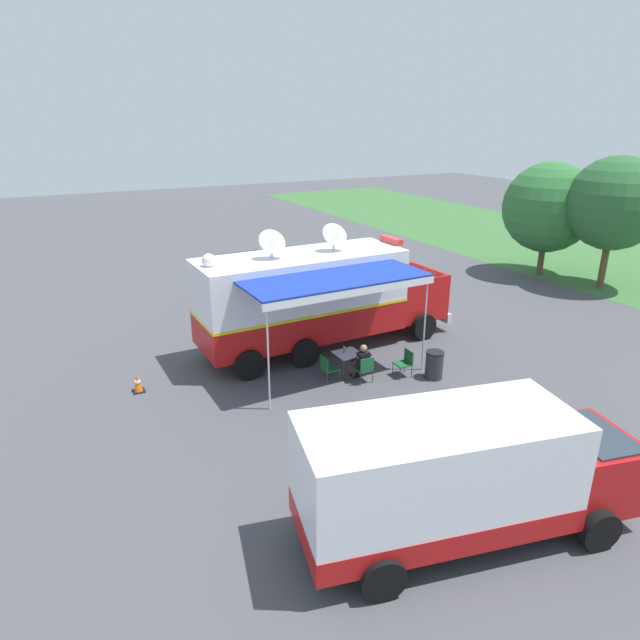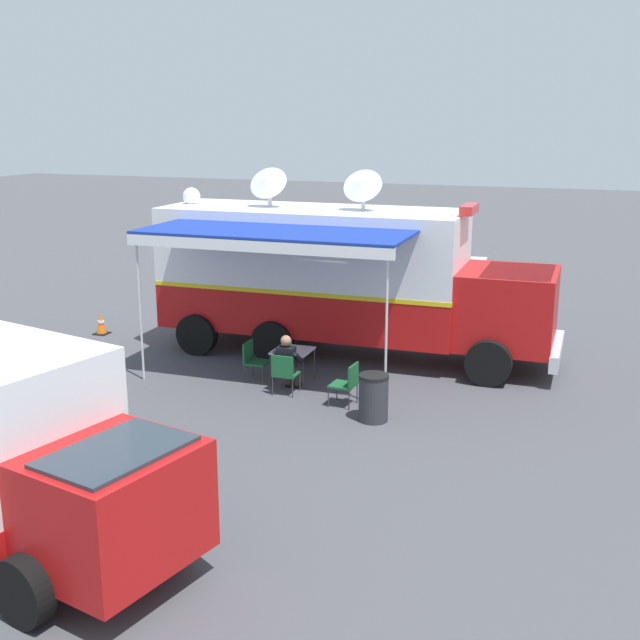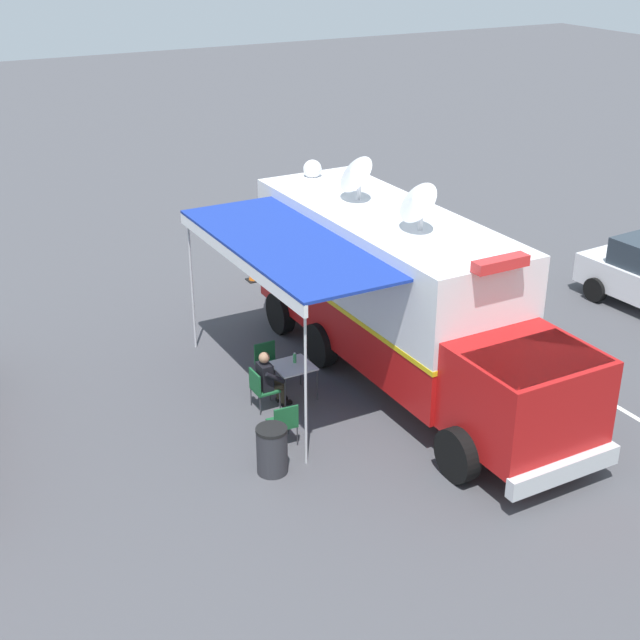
# 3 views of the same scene
# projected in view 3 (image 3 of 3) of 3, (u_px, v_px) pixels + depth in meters

# --- Properties ---
(ground_plane) EXTENTS (100.00, 100.00, 0.00)m
(ground_plane) POSITION_uv_depth(u_px,v_px,m) (381.00, 362.00, 19.88)
(ground_plane) COLOR #47474C
(lot_stripe) EXTENTS (0.20, 4.80, 0.01)m
(lot_stripe) POSITION_uv_depth(u_px,v_px,m) (574.00, 381.00, 19.07)
(lot_stripe) COLOR silver
(lot_stripe) RESTS_ON ground
(command_truck) EXTENTS (4.98, 9.53, 4.53)m
(command_truck) POSITION_uv_depth(u_px,v_px,m) (401.00, 294.00, 18.46)
(command_truck) COLOR #B71414
(command_truck) RESTS_ON ground
(folding_table) EXTENTS (0.81, 0.81, 0.73)m
(folding_table) POSITION_uv_depth(u_px,v_px,m) (293.00, 368.00, 18.20)
(folding_table) COLOR silver
(folding_table) RESTS_ON ground
(water_bottle) EXTENTS (0.07, 0.07, 0.22)m
(water_bottle) POSITION_uv_depth(u_px,v_px,m) (295.00, 358.00, 18.25)
(water_bottle) COLOR #3F9959
(water_bottle) RESTS_ON folding_table
(folding_chair_at_table) EXTENTS (0.49, 0.49, 0.87)m
(folding_chair_at_table) POSITION_uv_depth(u_px,v_px,m) (261.00, 386.00, 17.81)
(folding_chair_at_table) COLOR #19562D
(folding_chair_at_table) RESTS_ON ground
(folding_chair_beside_table) EXTENTS (0.49, 0.49, 0.87)m
(folding_chair_beside_table) POSITION_uv_depth(u_px,v_px,m) (267.00, 360.00, 18.87)
(folding_chair_beside_table) COLOR #19562D
(folding_chair_beside_table) RESTS_ON ground
(folding_chair_spare_by_truck) EXTENTS (0.51, 0.51, 0.87)m
(folding_chair_spare_by_truck) POSITION_uv_depth(u_px,v_px,m) (284.00, 421.00, 16.59)
(folding_chair_spare_by_truck) COLOR #19562D
(folding_chair_spare_by_truck) RESTS_ON ground
(seated_responder) EXTENTS (0.67, 0.56, 1.25)m
(seated_responder) POSITION_uv_depth(u_px,v_px,m) (269.00, 378.00, 17.84)
(seated_responder) COLOR black
(seated_responder) RESTS_ON ground
(trash_bin) EXTENTS (0.57, 0.57, 0.91)m
(trash_bin) POSITION_uv_depth(u_px,v_px,m) (272.00, 450.00, 15.81)
(trash_bin) COLOR #2D2D33
(trash_bin) RESTS_ON ground
(traffic_cone) EXTENTS (0.36, 0.36, 0.58)m
(traffic_cone) POSITION_uv_depth(u_px,v_px,m) (253.00, 271.00, 24.20)
(traffic_cone) COLOR black
(traffic_cone) RESTS_ON ground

